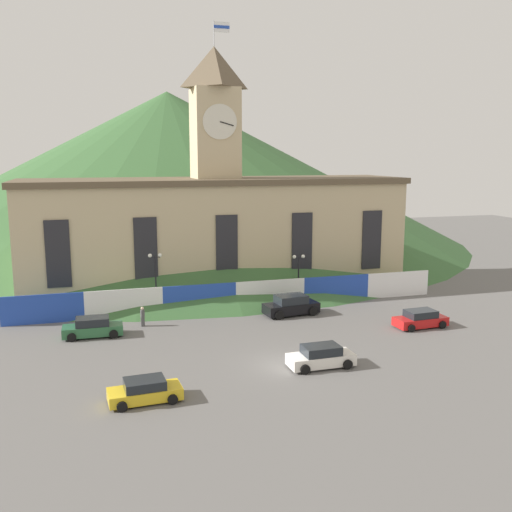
{
  "coord_description": "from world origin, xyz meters",
  "views": [
    {
      "loc": [
        -12.5,
        -35.06,
        14.1
      ],
      "look_at": [
        0.0,
        8.1,
        6.14
      ],
      "focal_mm": 40.0,
      "sensor_mm": 36.0,
      "label": 1
    }
  ],
  "objects_px": {
    "car_red_sedan": "(420,319)",
    "car_yellow_coupe": "(145,391)",
    "street_lamp_far_right": "(299,267)",
    "car_black_suv": "(291,306)",
    "car_green_wagon": "(93,328)",
    "pedestrian": "(143,316)",
    "street_lamp_right": "(155,270)",
    "car_white_taxi": "(321,357)"
  },
  "relations": [
    {
      "from": "street_lamp_right",
      "to": "car_white_taxi",
      "type": "relative_size",
      "value": 1.18
    },
    {
      "from": "car_white_taxi",
      "to": "street_lamp_right",
      "type": "bearing_deg",
      "value": -63.37
    },
    {
      "from": "pedestrian",
      "to": "street_lamp_far_right",
      "type": "bearing_deg",
      "value": 63.65
    },
    {
      "from": "street_lamp_far_right",
      "to": "car_yellow_coupe",
      "type": "height_order",
      "value": "street_lamp_far_right"
    },
    {
      "from": "street_lamp_far_right",
      "to": "car_yellow_coupe",
      "type": "xyz_separation_m",
      "value": [
        -16.69,
        -19.51,
        -2.73
      ]
    },
    {
      "from": "street_lamp_right",
      "to": "pedestrian",
      "type": "xyz_separation_m",
      "value": [
        -1.65,
        -4.47,
        -2.96
      ]
    },
    {
      "from": "street_lamp_right",
      "to": "car_black_suv",
      "type": "relative_size",
      "value": 1.05
    },
    {
      "from": "street_lamp_far_right",
      "to": "pedestrian",
      "type": "relative_size",
      "value": 2.73
    },
    {
      "from": "street_lamp_far_right",
      "to": "car_green_wagon",
      "type": "distance_m",
      "value": 20.63
    },
    {
      "from": "car_black_suv",
      "to": "pedestrian",
      "type": "xyz_separation_m",
      "value": [
        -13.09,
        0.15,
        0.08
      ]
    },
    {
      "from": "street_lamp_far_right",
      "to": "car_black_suv",
      "type": "distance_m",
      "value": 5.78
    },
    {
      "from": "street_lamp_right",
      "to": "street_lamp_far_right",
      "type": "xyz_separation_m",
      "value": [
        13.84,
        0.0,
        -0.51
      ]
    },
    {
      "from": "street_lamp_right",
      "to": "car_black_suv",
      "type": "height_order",
      "value": "street_lamp_right"
    },
    {
      "from": "car_red_sedan",
      "to": "car_black_suv",
      "type": "relative_size",
      "value": 0.88
    },
    {
      "from": "car_black_suv",
      "to": "car_yellow_coupe",
      "type": "distance_m",
      "value": 20.64
    },
    {
      "from": "street_lamp_far_right",
      "to": "street_lamp_right",
      "type": "bearing_deg",
      "value": 180.0
    },
    {
      "from": "car_black_suv",
      "to": "car_green_wagon",
      "type": "relative_size",
      "value": 1.1
    },
    {
      "from": "street_lamp_right",
      "to": "pedestrian",
      "type": "bearing_deg",
      "value": -110.23
    },
    {
      "from": "car_white_taxi",
      "to": "car_red_sedan",
      "type": "bearing_deg",
      "value": -153.08
    },
    {
      "from": "street_lamp_right",
      "to": "car_green_wagon",
      "type": "bearing_deg",
      "value": -132.69
    },
    {
      "from": "car_red_sedan",
      "to": "pedestrian",
      "type": "xyz_separation_m",
      "value": [
        -22.17,
        6.67,
        0.24
      ]
    },
    {
      "from": "car_green_wagon",
      "to": "car_black_suv",
      "type": "bearing_deg",
      "value": 6.23
    },
    {
      "from": "car_red_sedan",
      "to": "street_lamp_right",
      "type": "bearing_deg",
      "value": 148.57
    },
    {
      "from": "street_lamp_right",
      "to": "car_white_taxi",
      "type": "xyz_separation_m",
      "value": [
        9.09,
        -17.24,
        -3.17
      ]
    },
    {
      "from": "car_black_suv",
      "to": "car_green_wagon",
      "type": "distance_m",
      "value": 17.18
    },
    {
      "from": "car_red_sedan",
      "to": "pedestrian",
      "type": "bearing_deg",
      "value": 160.3
    },
    {
      "from": "car_red_sedan",
      "to": "car_green_wagon",
      "type": "distance_m",
      "value": 26.67
    },
    {
      "from": "car_yellow_coupe",
      "to": "street_lamp_far_right",
      "type": "bearing_deg",
      "value": -134.27
    },
    {
      "from": "car_black_suv",
      "to": "car_green_wagon",
      "type": "bearing_deg",
      "value": 178.32
    },
    {
      "from": "street_lamp_far_right",
      "to": "car_red_sedan",
      "type": "height_order",
      "value": "street_lamp_far_right"
    },
    {
      "from": "street_lamp_right",
      "to": "street_lamp_far_right",
      "type": "relative_size",
      "value": 1.18
    },
    {
      "from": "car_green_wagon",
      "to": "street_lamp_far_right",
      "type": "bearing_deg",
      "value": 18.61
    },
    {
      "from": "street_lamp_right",
      "to": "car_black_suv",
      "type": "bearing_deg",
      "value": -21.97
    },
    {
      "from": "car_white_taxi",
      "to": "car_red_sedan",
      "type": "xyz_separation_m",
      "value": [
        11.44,
        6.1,
        -0.02
      ]
    },
    {
      "from": "street_lamp_far_right",
      "to": "car_red_sedan",
      "type": "xyz_separation_m",
      "value": [
        6.68,
        -11.14,
        -2.69
      ]
    },
    {
      "from": "car_black_suv",
      "to": "pedestrian",
      "type": "bearing_deg",
      "value": 172.55
    },
    {
      "from": "car_red_sedan",
      "to": "car_yellow_coupe",
      "type": "height_order",
      "value": "car_red_sedan"
    },
    {
      "from": "street_lamp_far_right",
      "to": "car_white_taxi",
      "type": "xyz_separation_m",
      "value": [
        -4.76,
        -17.24,
        -2.67
      ]
    },
    {
      "from": "car_green_wagon",
      "to": "car_red_sedan",
      "type": "bearing_deg",
      "value": -9.67
    },
    {
      "from": "car_white_taxi",
      "to": "car_red_sedan",
      "type": "relative_size",
      "value": 1.01
    },
    {
      "from": "street_lamp_far_right",
      "to": "pedestrian",
      "type": "height_order",
      "value": "street_lamp_far_right"
    },
    {
      "from": "street_lamp_far_right",
      "to": "car_green_wagon",
      "type": "relative_size",
      "value": 0.99
    }
  ]
}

